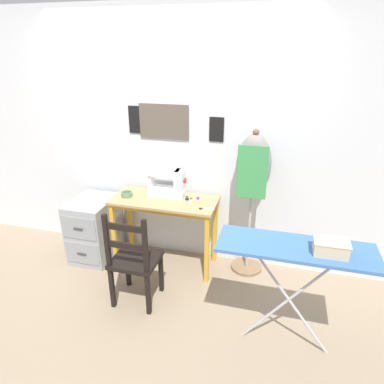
{
  "coord_description": "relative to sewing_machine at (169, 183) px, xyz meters",
  "views": [
    {
      "loc": [
        1.09,
        -2.7,
        2.14
      ],
      "look_at": [
        0.29,
        0.21,
        0.88
      ],
      "focal_mm": 32.0,
      "sensor_mm": 36.0,
      "label": 1
    }
  ],
  "objects": [
    {
      "name": "thread_spool_mid_table",
      "position": [
        0.26,
        -0.1,
        -0.11
      ],
      "size": [
        0.03,
        0.03,
        0.04
      ],
      "color": "silver",
      "rests_on": "sewing_table"
    },
    {
      "name": "sewing_machine",
      "position": [
        0.0,
        0.0,
        0.0
      ],
      "size": [
        0.39,
        0.17,
        0.31
      ],
      "color": "white",
      "rests_on": "sewing_table"
    },
    {
      "name": "sewing_table",
      "position": [
        -0.02,
        -0.11,
        -0.25
      ],
      "size": [
        1.06,
        0.47,
        0.76
      ],
      "color": "tan",
      "rests_on": "ground_plane"
    },
    {
      "name": "wall_back",
      "position": [
        -0.02,
        0.2,
        0.39
      ],
      "size": [
        10.0,
        0.07,
        2.55
      ],
      "color": "silver",
      "rests_on": "ground_plane"
    },
    {
      "name": "ironing_board",
      "position": [
        1.23,
        -0.9,
        -0.05
      ],
      "size": [
        1.08,
        0.37,
        0.9
      ],
      "color": "#3D6BAD",
      "rests_on": "ground_plane"
    },
    {
      "name": "thread_spool_near_machine",
      "position": [
        0.21,
        -0.07,
        -0.12
      ],
      "size": [
        0.04,
        0.04,
        0.04
      ],
      "color": "black",
      "rests_on": "sewing_table"
    },
    {
      "name": "fabric_bowl",
      "position": [
        -0.41,
        -0.14,
        -0.11
      ],
      "size": [
        0.11,
        0.11,
        0.05
      ],
      "color": "#56895B",
      "rests_on": "sewing_table"
    },
    {
      "name": "storage_box",
      "position": [
        1.45,
        -0.94,
        0.05
      ],
      "size": [
        0.23,
        0.15,
        0.1
      ],
      "color": "beige",
      "rests_on": "ironing_board"
    },
    {
      "name": "scissors",
      "position": [
        0.42,
        -0.21,
        -0.13
      ],
      "size": [
        0.14,
        0.08,
        0.01
      ],
      "color": "silver",
      "rests_on": "sewing_table"
    },
    {
      "name": "thread_spool_far_edge",
      "position": [
        0.31,
        -0.02,
        -0.11
      ],
      "size": [
        0.03,
        0.03,
        0.04
      ],
      "color": "purple",
      "rests_on": "sewing_table"
    },
    {
      "name": "filing_cabinet",
      "position": [
        -0.82,
        -0.16,
        -0.56
      ],
      "size": [
        0.41,
        0.57,
        0.67
      ],
      "color": "#93999E",
      "rests_on": "ground_plane"
    },
    {
      "name": "ground_plane",
      "position": [
        -0.02,
        -0.33,
        -0.89
      ],
      "size": [
        14.0,
        14.0,
        0.0
      ],
      "primitive_type": "plane",
      "color": "gray"
    },
    {
      "name": "wooden_chair",
      "position": [
        -0.08,
        -0.73,
        -0.46
      ],
      "size": [
        0.4,
        0.38,
        0.92
      ],
      "color": "black",
      "rests_on": "ground_plane"
    },
    {
      "name": "dress_form",
      "position": [
        0.83,
        0.03,
        0.17
      ],
      "size": [
        0.32,
        0.32,
        1.48
      ],
      "color": "#846647",
      "rests_on": "ground_plane"
    }
  ]
}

